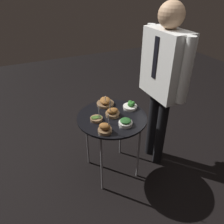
{
  "coord_description": "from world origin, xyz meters",
  "views": [
    {
      "loc": [
        1.55,
        -0.72,
        1.81
      ],
      "look_at": [
        0.0,
        0.0,
        0.74
      ],
      "focal_mm": 35.0,
      "sensor_mm": 36.0,
      "label": 1
    }
  ],
  "objects_px": {
    "bowl_spinach_back_left": "(126,122)",
    "waiter_figure": "(164,72)",
    "bowl_roast_mid_left": "(105,102)",
    "bowl_asparagus_near_rim": "(97,119)",
    "serving_cart": "(112,121)",
    "bowl_roast_front_center": "(105,128)",
    "bowl_broccoli_front_right": "(130,106)",
    "bowl_roast_mid_right": "(112,113)"
  },
  "relations": [
    {
      "from": "serving_cart",
      "to": "bowl_roast_mid_right",
      "type": "bearing_deg",
      "value": 141.86
    },
    {
      "from": "bowl_asparagus_near_rim",
      "to": "waiter_figure",
      "type": "distance_m",
      "value": 0.76
    },
    {
      "from": "bowl_asparagus_near_rim",
      "to": "serving_cart",
      "type": "bearing_deg",
      "value": 87.66
    },
    {
      "from": "serving_cart",
      "to": "bowl_roast_front_center",
      "type": "xyz_separation_m",
      "value": [
        0.19,
        -0.15,
        0.09
      ]
    },
    {
      "from": "bowl_spinach_back_left",
      "to": "waiter_figure",
      "type": "bearing_deg",
      "value": 107.99
    },
    {
      "from": "serving_cart",
      "to": "bowl_roast_mid_left",
      "type": "relative_size",
      "value": 3.95
    },
    {
      "from": "serving_cart",
      "to": "bowl_roast_front_center",
      "type": "relative_size",
      "value": 3.82
    },
    {
      "from": "bowl_asparagus_near_rim",
      "to": "bowl_roast_mid_right",
      "type": "bearing_deg",
      "value": 93.34
    },
    {
      "from": "bowl_roast_front_center",
      "to": "bowl_spinach_back_left",
      "type": "bearing_deg",
      "value": 94.96
    },
    {
      "from": "bowl_broccoli_front_right",
      "to": "bowl_spinach_back_left",
      "type": "height_order",
      "value": "bowl_broccoli_front_right"
    },
    {
      "from": "waiter_figure",
      "to": "bowl_broccoli_front_right",
      "type": "bearing_deg",
      "value": -105.7
    },
    {
      "from": "bowl_broccoli_front_right",
      "to": "bowl_asparagus_near_rim",
      "type": "relative_size",
      "value": 0.84
    },
    {
      "from": "bowl_roast_front_center",
      "to": "bowl_roast_mid_left",
      "type": "distance_m",
      "value": 0.46
    },
    {
      "from": "bowl_roast_mid_right",
      "to": "bowl_roast_mid_left",
      "type": "bearing_deg",
      "value": 175.03
    },
    {
      "from": "waiter_figure",
      "to": "bowl_roast_mid_left",
      "type": "bearing_deg",
      "value": -116.75
    },
    {
      "from": "bowl_roast_front_center",
      "to": "bowl_spinach_back_left",
      "type": "height_order",
      "value": "bowl_roast_front_center"
    },
    {
      "from": "bowl_roast_mid_right",
      "to": "bowl_broccoli_front_right",
      "type": "bearing_deg",
      "value": 102.19
    },
    {
      "from": "bowl_roast_mid_right",
      "to": "bowl_roast_front_center",
      "type": "bearing_deg",
      "value": -39.01
    },
    {
      "from": "bowl_roast_mid_left",
      "to": "bowl_asparagus_near_rim",
      "type": "distance_m",
      "value": 0.29
    },
    {
      "from": "bowl_roast_front_center",
      "to": "bowl_broccoli_front_right",
      "type": "relative_size",
      "value": 1.29
    },
    {
      "from": "bowl_roast_mid_left",
      "to": "waiter_figure",
      "type": "height_order",
      "value": "waiter_figure"
    },
    {
      "from": "serving_cart",
      "to": "bowl_broccoli_front_right",
      "type": "relative_size",
      "value": 4.94
    },
    {
      "from": "bowl_roast_front_center",
      "to": "bowl_roast_mid_left",
      "type": "relative_size",
      "value": 1.03
    },
    {
      "from": "waiter_figure",
      "to": "bowl_spinach_back_left",
      "type": "bearing_deg",
      "value": -72.01
    },
    {
      "from": "bowl_roast_mid_right",
      "to": "waiter_figure",
      "type": "xyz_separation_m",
      "value": [
        0.03,
        0.51,
        0.33
      ]
    },
    {
      "from": "serving_cart",
      "to": "bowl_roast_mid_left",
      "type": "height_order",
      "value": "bowl_roast_mid_left"
    },
    {
      "from": "serving_cart",
      "to": "bowl_broccoli_front_right",
      "type": "distance_m",
      "value": 0.25
    },
    {
      "from": "serving_cart",
      "to": "bowl_broccoli_front_right",
      "type": "xyz_separation_m",
      "value": [
        -0.06,
        0.23,
        0.08
      ]
    },
    {
      "from": "serving_cart",
      "to": "waiter_figure",
      "type": "bearing_deg",
      "value": 87.92
    },
    {
      "from": "bowl_roast_mid_left",
      "to": "waiter_figure",
      "type": "relative_size",
      "value": 0.11
    },
    {
      "from": "bowl_broccoli_front_right",
      "to": "bowl_asparagus_near_rim",
      "type": "distance_m",
      "value": 0.39
    },
    {
      "from": "bowl_spinach_back_left",
      "to": "waiter_figure",
      "type": "distance_m",
      "value": 0.6
    },
    {
      "from": "bowl_roast_mid_right",
      "to": "bowl_asparagus_near_rim",
      "type": "height_order",
      "value": "bowl_roast_mid_right"
    },
    {
      "from": "serving_cart",
      "to": "bowl_spinach_back_left",
      "type": "bearing_deg",
      "value": 16.68
    },
    {
      "from": "bowl_roast_mid_left",
      "to": "bowl_spinach_back_left",
      "type": "distance_m",
      "value": 0.4
    },
    {
      "from": "bowl_spinach_back_left",
      "to": "bowl_asparagus_near_rim",
      "type": "relative_size",
      "value": 0.74
    },
    {
      "from": "serving_cart",
      "to": "bowl_asparagus_near_rim",
      "type": "relative_size",
      "value": 4.14
    },
    {
      "from": "serving_cart",
      "to": "waiter_figure",
      "type": "relative_size",
      "value": 0.42
    },
    {
      "from": "bowl_roast_mid_left",
      "to": "waiter_figure",
      "type": "distance_m",
      "value": 0.64
    },
    {
      "from": "bowl_roast_front_center",
      "to": "bowl_broccoli_front_right",
      "type": "distance_m",
      "value": 0.46
    },
    {
      "from": "bowl_broccoli_front_right",
      "to": "serving_cart",
      "type": "bearing_deg",
      "value": -74.72
    },
    {
      "from": "bowl_roast_mid_right",
      "to": "bowl_roast_mid_left",
      "type": "distance_m",
      "value": 0.21
    }
  ]
}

